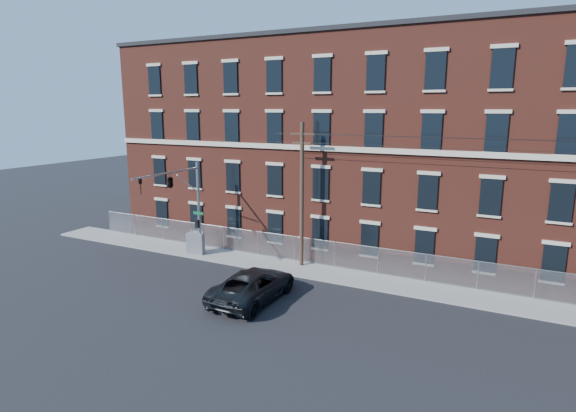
{
  "coord_description": "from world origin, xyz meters",
  "views": [
    {
      "loc": [
        15.36,
        -22.98,
        11.0
      ],
      "look_at": [
        1.74,
        4.0,
        4.66
      ],
      "focal_mm": 29.12,
      "sensor_mm": 36.0,
      "label": 1
    }
  ],
  "objects_px": {
    "traffic_signal_mast": "(177,190)",
    "pickup_truck": "(253,285)",
    "utility_pole_near": "(302,192)",
    "utility_cabinet": "(196,244)"
  },
  "relations": [
    {
      "from": "pickup_truck",
      "to": "utility_cabinet",
      "type": "xyz_separation_m",
      "value": [
        -8.28,
        5.31,
        0.03
      ]
    },
    {
      "from": "traffic_signal_mast",
      "to": "pickup_truck",
      "type": "distance_m",
      "value": 9.69
    },
    {
      "from": "utility_pole_near",
      "to": "utility_cabinet",
      "type": "xyz_separation_m",
      "value": [
        -8.31,
        -1.28,
        -4.42
      ]
    },
    {
      "from": "utility_pole_near",
      "to": "pickup_truck",
      "type": "bearing_deg",
      "value": -90.22
    },
    {
      "from": "traffic_signal_mast",
      "to": "utility_cabinet",
      "type": "xyz_separation_m",
      "value": [
        -0.31,
        2.14,
        -4.47
      ]
    },
    {
      "from": "pickup_truck",
      "to": "utility_cabinet",
      "type": "bearing_deg",
      "value": -32.21
    },
    {
      "from": "utility_pole_near",
      "to": "utility_cabinet",
      "type": "distance_m",
      "value": 9.5
    },
    {
      "from": "utility_cabinet",
      "to": "utility_pole_near",
      "type": "bearing_deg",
      "value": -6.95
    },
    {
      "from": "traffic_signal_mast",
      "to": "utility_pole_near",
      "type": "distance_m",
      "value": 8.7
    },
    {
      "from": "traffic_signal_mast",
      "to": "pickup_truck",
      "type": "relative_size",
      "value": 1.09
    }
  ]
}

